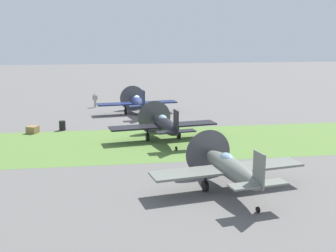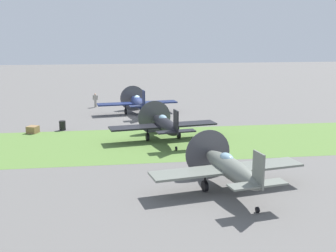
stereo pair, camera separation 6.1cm
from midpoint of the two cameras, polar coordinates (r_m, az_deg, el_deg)
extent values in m
plane|color=#605E5B|center=(46.89, -5.03, 1.40)|extent=(160.00, 160.00, 0.00)
cube|color=#567A38|center=(35.05, -3.90, -2.39)|extent=(120.00, 11.00, 0.01)
ellipsoid|color=#141E47|center=(47.37, -4.03, 3.21)|extent=(1.99, 6.50, 1.17)
cube|color=#141E47|center=(47.76, -4.12, 3.12)|extent=(9.17, 2.76, 0.13)
cube|color=#141E47|center=(44.42, -3.28, 3.71)|extent=(0.23, 1.04, 1.79)
cube|color=#141E47|center=(44.54, -3.27, 2.75)|extent=(3.10, 1.23, 0.09)
cone|color=#B7B24C|center=(50.70, -4.82, 3.82)|extent=(0.68, 0.73, 0.60)
cylinder|color=#4C4C51|center=(50.52, -4.78, 3.79)|extent=(2.99, 0.43, 3.01)
ellipsoid|color=#8CB2C6|center=(47.86, -4.18, 3.80)|extent=(0.82, 1.39, 0.66)
cylinder|color=black|center=(47.76, -5.73, 1.99)|extent=(0.29, 0.66, 0.64)
cylinder|color=black|center=(47.68, -5.74, 2.52)|extent=(0.11, 0.11, 0.90)
cylinder|color=black|center=(48.29, -2.54, 2.15)|extent=(0.29, 0.66, 0.64)
cylinder|color=black|center=(48.21, -2.54, 2.68)|extent=(0.11, 0.11, 0.90)
cylinder|color=black|center=(44.70, -3.22, 1.08)|extent=(0.15, 0.31, 0.30)
ellipsoid|color=black|center=(35.53, -0.38, 0.16)|extent=(2.21, 6.68, 1.20)
cube|color=black|center=(35.92, -0.56, 0.06)|extent=(9.42, 3.07, 0.14)
cube|color=black|center=(32.55, 1.14, 0.57)|extent=(0.26, 1.07, 1.84)
cube|color=black|center=(32.72, 1.13, -0.75)|extent=(3.19, 1.34, 0.10)
cone|color=#B7B24C|center=(38.85, -1.89, 1.23)|extent=(0.72, 0.77, 0.62)
cylinder|color=#4C4C51|center=(38.67, -1.81, 1.17)|extent=(3.06, 0.52, 3.09)
ellipsoid|color=#8CB2C6|center=(35.99, -0.65, 1.00)|extent=(0.88, 1.44, 0.68)
cylinder|color=black|center=(35.86, -2.75, -1.50)|extent=(0.31, 0.68, 0.66)
cylinder|color=black|center=(35.75, -2.76, -0.78)|extent=(0.12, 0.12, 0.93)
cylinder|color=black|center=(36.64, 1.50, -1.19)|extent=(0.31, 0.68, 0.66)
cylinder|color=black|center=(36.53, 1.50, -0.48)|extent=(0.12, 0.12, 0.93)
cylinder|color=black|center=(32.97, 1.17, -3.06)|extent=(0.16, 0.32, 0.31)
ellipsoid|color=slate|center=(24.51, 8.62, -5.72)|extent=(2.32, 6.68, 1.20)
cube|color=slate|center=(24.88, 8.21, -5.78)|extent=(9.42, 3.23, 0.14)
cube|color=slate|center=(21.74, 12.25, -5.84)|extent=(0.28, 1.06, 1.84)
cube|color=slate|center=(22.00, 12.15, -7.76)|extent=(3.20, 1.39, 0.10)
cone|color=#B7B24C|center=(27.55, 5.33, -3.57)|extent=(0.73, 0.77, 0.62)
cylinder|color=#4C4C51|center=(27.38, 5.49, -3.68)|extent=(3.05, 0.57, 3.09)
ellipsoid|color=#8CB2C6|center=(24.87, 8.05, -4.42)|extent=(0.90, 1.45, 0.68)
cylinder|color=black|center=(24.71, 5.10, -8.11)|extent=(0.32, 0.68, 0.66)
cylinder|color=black|center=(24.55, 5.12, -7.10)|extent=(0.12, 0.12, 0.93)
cylinder|color=black|center=(25.89, 10.86, -7.32)|extent=(0.32, 0.68, 0.66)
cylinder|color=black|center=(25.73, 10.90, -6.35)|extent=(0.12, 0.12, 0.93)
cylinder|color=black|center=(22.42, 12.12, -11.06)|extent=(0.17, 0.32, 0.31)
cylinder|color=#9E998E|center=(52.83, -9.78, 3.02)|extent=(0.30, 0.30, 0.88)
cylinder|color=#9E998E|center=(52.71, -9.81, 3.82)|extent=(0.38, 0.38, 0.62)
sphere|color=tan|center=(52.65, -9.83, 4.28)|extent=(0.23, 0.23, 0.23)
cylinder|color=#9E998E|center=(52.71, -9.53, 3.83)|extent=(0.11, 0.11, 0.59)
cylinder|color=#9E998E|center=(52.72, -10.09, 3.81)|extent=(0.11, 0.11, 0.59)
cylinder|color=black|center=(40.90, -14.09, 0.06)|extent=(0.60, 0.60, 0.90)
cube|color=olive|center=(40.55, -17.83, -0.46)|extent=(1.19, 1.19, 0.64)
camera|label=1|loc=(0.03, -89.95, 0.01)|focal=44.91mm
camera|label=2|loc=(0.03, 90.05, -0.01)|focal=44.91mm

